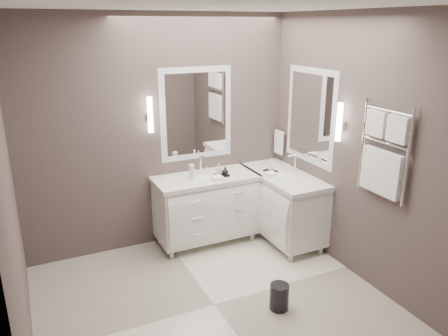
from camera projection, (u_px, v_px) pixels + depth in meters
name	position (u px, v px, depth m)	size (l,w,h in m)	color
floor	(214.00, 305.00, 4.19)	(3.20, 3.00, 0.01)	white
ceiling	(212.00, 4.00, 3.34)	(3.20, 3.00, 0.01)	white
wall_back	(160.00, 134.00, 5.06)	(3.20, 0.01, 2.70)	#4D403D
wall_front	(321.00, 249.00, 2.47)	(3.20, 0.01, 2.70)	#4D403D
wall_left	(8.00, 203.00, 3.11)	(0.01, 3.00, 2.70)	#4D403D
wall_right	(358.00, 150.00, 4.42)	(0.01, 3.00, 2.70)	#4D403D
vanity_back	(206.00, 205.00, 5.27)	(1.24, 0.59, 0.97)	white
vanity_right	(282.00, 202.00, 5.35)	(0.59, 1.24, 0.97)	white
mirror_back	(196.00, 114.00, 5.16)	(0.90, 0.02, 1.10)	white
mirror_right	(310.00, 116.00, 5.04)	(0.02, 0.90, 1.10)	white
sconce_back	(150.00, 115.00, 4.86)	(0.06, 0.06, 0.40)	white
sconce_right	(339.00, 123.00, 4.50)	(0.06, 0.06, 0.40)	white
towel_bar_corner	(279.00, 142.00, 5.63)	(0.03, 0.22, 0.30)	white
towel_ladder	(383.00, 157.00, 4.04)	(0.06, 0.58, 0.90)	white
waste_bin	(279.00, 297.00, 4.10)	(0.18, 0.18, 0.25)	black
amenity_tray_back	(222.00, 175.00, 5.16)	(0.16, 0.12, 0.02)	black
amenity_tray_right	(270.00, 171.00, 5.31)	(0.11, 0.15, 0.02)	black
water_bottle	(192.00, 172.00, 5.03)	(0.06, 0.06, 0.18)	silver
soap_bottle_a	(219.00, 169.00, 5.14)	(0.06, 0.06, 0.13)	white
soap_bottle_b	(225.00, 171.00, 5.13)	(0.07, 0.07, 0.09)	black
soap_bottle_c	(271.00, 164.00, 5.28)	(0.06, 0.06, 0.15)	white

